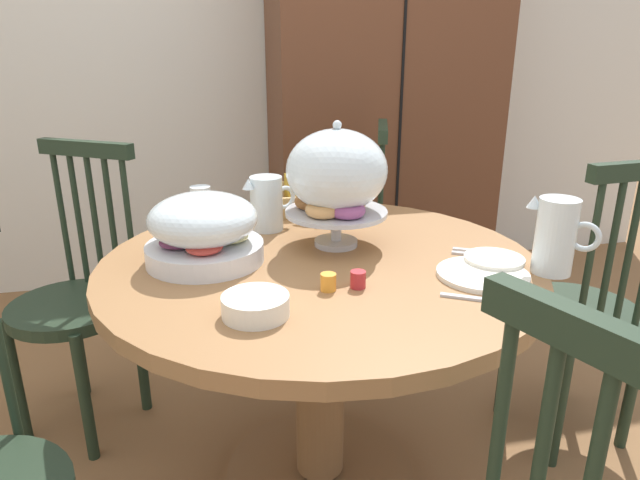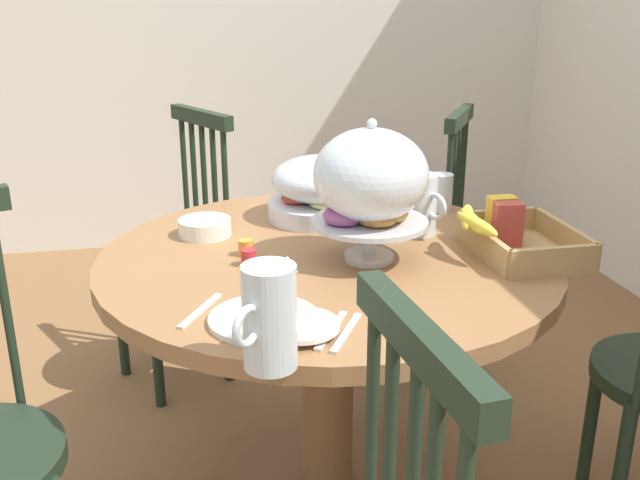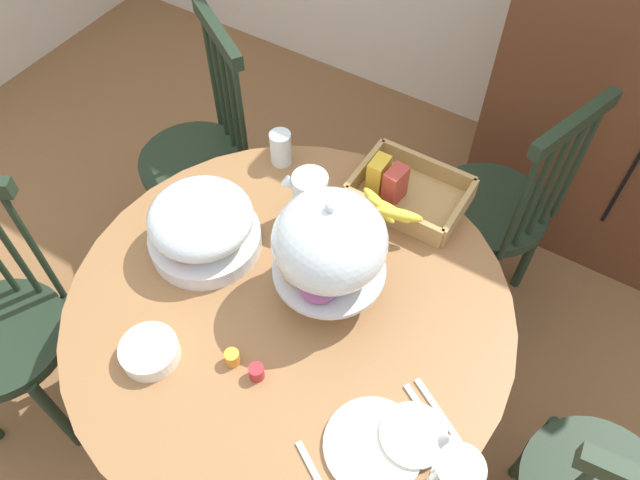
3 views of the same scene
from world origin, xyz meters
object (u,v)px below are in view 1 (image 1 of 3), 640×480
object	(u,v)px
dining_table	(320,334)
drinking_glass	(201,203)
cereal_basket	(316,197)
china_plate_large	(483,274)
cereal_bowl	(256,306)
pastry_stand_with_dome	(336,176)
fruit_platter_covered	(204,230)
windsor_chair_host_seat	(347,248)
milk_pitcher	(555,239)
windsor_chair_far_side	(581,315)
orange_juice_pitcher	(267,206)
windsor_chair_near_window	(77,304)
china_plate_small	(494,259)
wooden_armoire	(382,105)

from	to	relation	value
dining_table	drinking_glass	world-z (taller)	drinking_glass
cereal_basket	china_plate_large	distance (m)	0.71
cereal_bowl	drinking_glass	xyz separation A→B (m)	(-0.10, 0.70, 0.03)
pastry_stand_with_dome	fruit_platter_covered	xyz separation A→B (m)	(-0.36, -0.05, -0.11)
windsor_chair_host_seat	milk_pitcher	xyz separation A→B (m)	(0.24, -1.04, 0.37)
windsor_chair_host_seat	cereal_basket	distance (m)	0.54
dining_table	windsor_chair_far_side	bearing A→B (deg)	3.75
windsor_chair_far_side	orange_juice_pitcher	distance (m)	1.06
cereal_basket	windsor_chair_far_side	bearing A→B (deg)	-26.64
windsor_chair_host_seat	orange_juice_pitcher	distance (m)	0.77
china_plate_large	dining_table	bearing A→B (deg)	150.05
drinking_glass	cereal_bowl	bearing A→B (deg)	-82.16
pastry_stand_with_dome	cereal_bowl	world-z (taller)	pastry_stand_with_dome
windsor_chair_near_window	china_plate_small	bearing A→B (deg)	-28.65
windsor_chair_host_seat	china_plate_small	world-z (taller)	windsor_chair_host_seat
windsor_chair_host_seat	china_plate_small	distance (m)	1.02
cereal_basket	drinking_glass	world-z (taller)	cereal_basket
milk_pitcher	china_plate_small	world-z (taller)	milk_pitcher
dining_table	cereal_basket	distance (m)	0.53
cereal_basket	wooden_armoire	bearing A→B (deg)	60.83
wooden_armoire	china_plate_small	distance (m)	1.60
wooden_armoire	cereal_bowl	distance (m)	1.92
china_plate_small	windsor_chair_far_side	bearing A→B (deg)	23.90
orange_juice_pitcher	windsor_chair_far_side	bearing A→B (deg)	-12.35
windsor_chair_near_window	china_plate_large	world-z (taller)	windsor_chair_near_window
milk_pitcher	cereal_bowl	bearing A→B (deg)	-173.92
pastry_stand_with_dome	china_plate_large	xyz separation A→B (m)	(0.29, -0.29, -0.19)
windsor_chair_host_seat	china_plate_small	xyz separation A→B (m)	(0.13, -0.96, 0.30)
dining_table	windsor_chair_host_seat	xyz separation A→B (m)	(0.29, 0.82, -0.06)
wooden_armoire	windsor_chair_near_window	distance (m)	1.73
windsor_chair_far_side	milk_pitcher	size ratio (longest dim) A/B	5.22
wooden_armoire	drinking_glass	xyz separation A→B (m)	(-0.93, -1.02, -0.19)
windsor_chair_near_window	china_plate_large	distance (m)	1.31
wooden_armoire	windsor_chair_host_seat	distance (m)	0.87
pastry_stand_with_dome	orange_juice_pitcher	xyz separation A→B (m)	(-0.17, 0.18, -0.12)
dining_table	china_plate_large	bearing A→B (deg)	-29.95
milk_pitcher	china_plate_large	distance (m)	0.19
drinking_glass	cereal_basket	bearing A→B (deg)	6.31
pastry_stand_with_dome	china_plate_large	bearing A→B (deg)	-45.04
fruit_platter_covered	china_plate_small	size ratio (longest dim) A/B	2.00
china_plate_small	orange_juice_pitcher	bearing A→B (deg)	141.81
windsor_chair_far_side	drinking_glass	bearing A→B (deg)	163.23
windsor_chair_host_seat	drinking_glass	world-z (taller)	windsor_chair_host_seat
cereal_bowl	drinking_glass	size ratio (longest dim) A/B	1.27
wooden_armoire	windsor_chair_far_side	size ratio (longest dim) A/B	2.01
pastry_stand_with_dome	china_plate_small	size ratio (longest dim) A/B	2.29
windsor_chair_near_window	china_plate_small	distance (m)	1.34
pastry_stand_with_dome	cereal_bowl	bearing A→B (deg)	-124.64
wooden_armoire	windsor_chair_far_side	distance (m)	1.49
windsor_chair_host_seat	cereal_bowl	size ratio (longest dim) A/B	6.96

